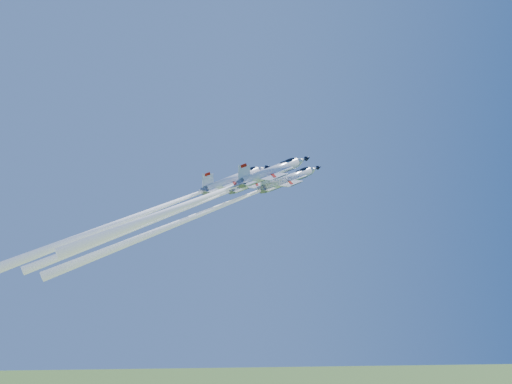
{
  "coord_description": "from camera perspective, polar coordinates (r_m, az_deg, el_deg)",
  "views": [
    {
      "loc": [
        -9.2,
        -120.88,
        68.87
      ],
      "look_at": [
        0.0,
        0.0,
        85.61
      ],
      "focal_mm": 40.0,
      "sensor_mm": 36.0,
      "label": 1
    }
  ],
  "objects": [
    {
      "name": "jet_right",
      "position": [
        111.48,
        -5.17,
        -0.55
      ],
      "size": [
        38.28,
        21.64,
        34.93
      ],
      "rotation": [
        0.41,
        0.19,
        -1.11
      ],
      "color": "white"
    },
    {
      "name": "jet_lead",
      "position": [
        115.28,
        -5.05,
        -2.01
      ],
      "size": [
        41.93,
        23.92,
        43.36
      ],
      "rotation": [
        0.41,
        0.19,
        -1.11
      ],
      "color": "white"
    },
    {
      "name": "jet_left",
      "position": [
        120.07,
        -8.0,
        -1.98
      ],
      "size": [
        39.94,
        22.8,
        41.65
      ],
      "rotation": [
        0.41,
        0.19,
        -1.11
      ],
      "color": "white"
    },
    {
      "name": "jet_slot",
      "position": [
        111.63,
        -9.94,
        -1.66
      ],
      "size": [
        38.42,
        21.83,
        37.58
      ],
      "rotation": [
        0.41,
        0.19,
        -1.11
      ],
      "color": "white"
    }
  ]
}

